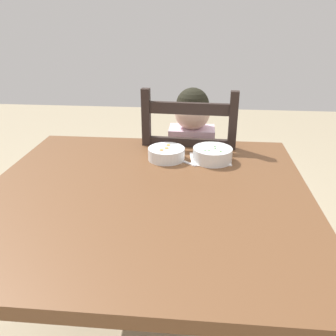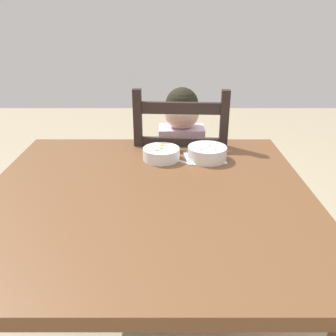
{
  "view_description": "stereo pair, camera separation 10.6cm",
  "coord_description": "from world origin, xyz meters",
  "px_view_note": "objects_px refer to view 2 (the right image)",
  "views": [
    {
      "loc": [
        0.18,
        -1.07,
        1.28
      ],
      "look_at": [
        0.07,
        0.09,
        0.77
      ],
      "focal_mm": 38.37,
      "sensor_mm": 36.0,
      "label": 1
    },
    {
      "loc": [
        0.07,
        -1.07,
        1.28
      ],
      "look_at": [
        0.07,
        0.09,
        0.77
      ],
      "focal_mm": 38.37,
      "sensor_mm": 36.0,
      "label": 2
    }
  ],
  "objects_px": {
    "dining_table": "(148,217)",
    "bowl_of_peas": "(208,153)",
    "dining_chair": "(181,184)",
    "spoon": "(174,159)",
    "child_figure": "(182,154)",
    "bowl_of_carrots": "(162,153)"
  },
  "relations": [
    {
      "from": "child_figure",
      "to": "spoon",
      "type": "height_order",
      "value": "child_figure"
    },
    {
      "from": "dining_chair",
      "to": "bowl_of_peas",
      "type": "height_order",
      "value": "dining_chair"
    },
    {
      "from": "dining_table",
      "to": "bowl_of_peas",
      "type": "height_order",
      "value": "bowl_of_peas"
    },
    {
      "from": "dining_table",
      "to": "dining_chair",
      "type": "relative_size",
      "value": 1.14
    },
    {
      "from": "dining_table",
      "to": "bowl_of_peas",
      "type": "distance_m",
      "value": 0.39
    },
    {
      "from": "dining_chair",
      "to": "spoon",
      "type": "xyz_separation_m",
      "value": [
        -0.04,
        -0.3,
        0.27
      ]
    },
    {
      "from": "bowl_of_peas",
      "to": "bowl_of_carrots",
      "type": "xyz_separation_m",
      "value": [
        -0.19,
        0.0,
        -0.0
      ]
    },
    {
      "from": "dining_chair",
      "to": "child_figure",
      "type": "relative_size",
      "value": 1.02
    },
    {
      "from": "bowl_of_peas",
      "to": "spoon",
      "type": "height_order",
      "value": "bowl_of_peas"
    },
    {
      "from": "bowl_of_carrots",
      "to": "spoon",
      "type": "relative_size",
      "value": 1.24
    },
    {
      "from": "child_figure",
      "to": "bowl_of_peas",
      "type": "distance_m",
      "value": 0.33
    },
    {
      "from": "dining_chair",
      "to": "bowl_of_peas",
      "type": "relative_size",
      "value": 6.17
    },
    {
      "from": "dining_table",
      "to": "child_figure",
      "type": "bearing_deg",
      "value": 76.84
    },
    {
      "from": "spoon",
      "to": "bowl_of_peas",
      "type": "bearing_deg",
      "value": 2.35
    },
    {
      "from": "bowl_of_peas",
      "to": "spoon",
      "type": "relative_size",
      "value": 1.32
    },
    {
      "from": "dining_chair",
      "to": "dining_table",
      "type": "bearing_deg",
      "value": -102.8
    },
    {
      "from": "dining_chair",
      "to": "bowl_of_carrots",
      "type": "height_order",
      "value": "dining_chair"
    },
    {
      "from": "dining_table",
      "to": "dining_chair",
      "type": "xyz_separation_m",
      "value": [
        0.13,
        0.59,
        -0.16
      ]
    },
    {
      "from": "dining_table",
      "to": "child_figure",
      "type": "xyz_separation_m",
      "value": [
        0.14,
        0.58,
        0.01
      ]
    },
    {
      "from": "dining_table",
      "to": "spoon",
      "type": "xyz_separation_m",
      "value": [
        0.09,
        0.28,
        0.1
      ]
    },
    {
      "from": "child_figure",
      "to": "dining_table",
      "type": "bearing_deg",
      "value": -103.16
    },
    {
      "from": "dining_table",
      "to": "bowl_of_peas",
      "type": "xyz_separation_m",
      "value": [
        0.23,
        0.29,
        0.13
      ]
    }
  ]
}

